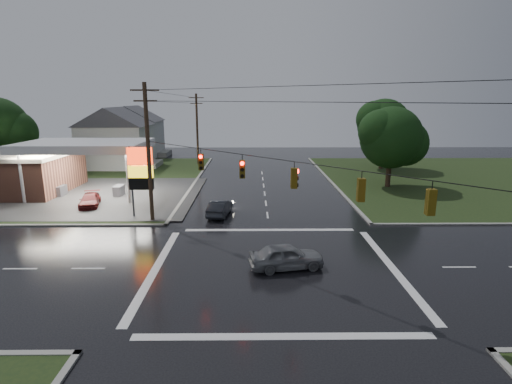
{
  "coord_description": "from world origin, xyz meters",
  "views": [
    {
      "loc": [
        -1.28,
        -21.95,
        9.76
      ],
      "look_at": [
        -1.02,
        6.91,
        3.0
      ],
      "focal_mm": 28.0,
      "sensor_mm": 36.0,
      "label": 1
    }
  ],
  "objects_px": {
    "gas_station": "(21,169)",
    "utility_pole_n": "(197,128)",
    "pylon_sign": "(141,170)",
    "tree_ne_near": "(392,138)",
    "tree_ne_far": "(385,125)",
    "house_far": "(133,130)",
    "car_crossing": "(286,256)",
    "utility_pole_nw": "(148,151)",
    "car_north": "(220,208)",
    "house_near": "(116,137)",
    "car_pump": "(90,200)"
  },
  "relations": [
    {
      "from": "pylon_sign",
      "to": "car_crossing",
      "type": "relative_size",
      "value": 1.38
    },
    {
      "from": "pylon_sign",
      "to": "tree_ne_near",
      "type": "distance_m",
      "value": 27.23
    },
    {
      "from": "gas_station",
      "to": "pylon_sign",
      "type": "distance_m",
      "value": 17.81
    },
    {
      "from": "pylon_sign",
      "to": "tree_ne_near",
      "type": "xyz_separation_m",
      "value": [
        24.64,
        11.49,
        1.55
      ]
    },
    {
      "from": "house_far",
      "to": "car_north",
      "type": "relative_size",
      "value": 2.68
    },
    {
      "from": "car_pump",
      "to": "utility_pole_nw",
      "type": "bearing_deg",
      "value": -47.39
    },
    {
      "from": "pylon_sign",
      "to": "utility_pole_nw",
      "type": "relative_size",
      "value": 0.55
    },
    {
      "from": "gas_station",
      "to": "tree_ne_near",
      "type": "bearing_deg",
      "value": 3.3
    },
    {
      "from": "utility_pole_n",
      "to": "house_near",
      "type": "xyz_separation_m",
      "value": [
        -11.45,
        -2.0,
        -1.06
      ]
    },
    {
      "from": "utility_pole_nw",
      "to": "car_pump",
      "type": "relative_size",
      "value": 2.72
    },
    {
      "from": "house_near",
      "to": "car_north",
      "type": "bearing_deg",
      "value": -55.99
    },
    {
      "from": "house_near",
      "to": "tree_ne_far",
      "type": "xyz_separation_m",
      "value": [
        38.1,
        -2.01,
        1.77
      ]
    },
    {
      "from": "tree_ne_far",
      "to": "car_pump",
      "type": "distance_m",
      "value": 39.44
    },
    {
      "from": "house_far",
      "to": "car_crossing",
      "type": "xyz_separation_m",
      "value": [
        22.65,
        -48.05,
        -3.66
      ]
    },
    {
      "from": "tree_ne_near",
      "to": "car_north",
      "type": "xyz_separation_m",
      "value": [
        -18.21,
        -11.01,
        -4.88
      ]
    },
    {
      "from": "utility_pole_nw",
      "to": "car_crossing",
      "type": "relative_size",
      "value": 2.52
    },
    {
      "from": "tree_ne_near",
      "to": "tree_ne_far",
      "type": "distance_m",
      "value": 12.39
    },
    {
      "from": "gas_station",
      "to": "house_far",
      "type": "bearing_deg",
      "value": 82.5
    },
    {
      "from": "pylon_sign",
      "to": "car_pump",
      "type": "height_order",
      "value": "pylon_sign"
    },
    {
      "from": "utility_pole_nw",
      "to": "utility_pole_n",
      "type": "relative_size",
      "value": 1.05
    },
    {
      "from": "house_far",
      "to": "tree_ne_far",
      "type": "distance_m",
      "value": 41.57
    },
    {
      "from": "pylon_sign",
      "to": "tree_ne_far",
      "type": "bearing_deg",
      "value": 40.35
    },
    {
      "from": "utility_pole_nw",
      "to": "car_north",
      "type": "distance_m",
      "value": 7.56
    },
    {
      "from": "pylon_sign",
      "to": "car_crossing",
      "type": "xyz_separation_m",
      "value": [
        11.2,
        -10.55,
        -3.27
      ]
    },
    {
      "from": "utility_pole_n",
      "to": "tree_ne_far",
      "type": "distance_m",
      "value": 26.96
    },
    {
      "from": "pylon_sign",
      "to": "house_near",
      "type": "bearing_deg",
      "value": 112.28
    },
    {
      "from": "house_near",
      "to": "car_pump",
      "type": "distance_m",
      "value": 22.79
    },
    {
      "from": "utility_pole_n",
      "to": "house_far",
      "type": "relative_size",
      "value": 0.95
    },
    {
      "from": "pylon_sign",
      "to": "utility_pole_n",
      "type": "height_order",
      "value": "utility_pole_n"
    },
    {
      "from": "gas_station",
      "to": "tree_ne_near",
      "type": "distance_m",
      "value": 40.0
    },
    {
      "from": "car_north",
      "to": "tree_ne_near",
      "type": "bearing_deg",
      "value": -139.39
    },
    {
      "from": "house_far",
      "to": "house_near",
      "type": "bearing_deg",
      "value": -85.24
    },
    {
      "from": "gas_station",
      "to": "house_near",
      "type": "height_order",
      "value": "house_near"
    },
    {
      "from": "pylon_sign",
      "to": "utility_pole_nw",
      "type": "xyz_separation_m",
      "value": [
        1.0,
        -1.0,
        1.71
      ]
    },
    {
      "from": "gas_station",
      "to": "utility_pole_n",
      "type": "xyz_separation_m",
      "value": [
        16.18,
        18.3,
        2.92
      ]
    },
    {
      "from": "house_far",
      "to": "tree_ne_near",
      "type": "bearing_deg",
      "value": -35.77
    },
    {
      "from": "car_north",
      "to": "car_pump",
      "type": "bearing_deg",
      "value": -4.34
    },
    {
      "from": "tree_ne_near",
      "to": "car_pump",
      "type": "relative_size",
      "value": 2.22
    },
    {
      "from": "house_near",
      "to": "car_pump",
      "type": "height_order",
      "value": "house_near"
    },
    {
      "from": "tree_ne_far",
      "to": "utility_pole_nw",
      "type": "bearing_deg",
      "value": -137.41
    },
    {
      "from": "utility_pole_n",
      "to": "house_near",
      "type": "distance_m",
      "value": 11.67
    },
    {
      "from": "tree_ne_far",
      "to": "tree_ne_near",
      "type": "bearing_deg",
      "value": -104.07
    },
    {
      "from": "house_far",
      "to": "tree_ne_far",
      "type": "height_order",
      "value": "tree_ne_far"
    },
    {
      "from": "car_north",
      "to": "utility_pole_n",
      "type": "bearing_deg",
      "value": -69.19
    },
    {
      "from": "house_near",
      "to": "tree_ne_near",
      "type": "xyz_separation_m",
      "value": [
        35.09,
        -14.01,
        1.16
      ]
    },
    {
      "from": "utility_pole_n",
      "to": "tree_ne_near",
      "type": "height_order",
      "value": "utility_pole_n"
    },
    {
      "from": "house_far",
      "to": "car_crossing",
      "type": "height_order",
      "value": "house_far"
    },
    {
      "from": "utility_pole_n",
      "to": "tree_ne_far",
      "type": "xyz_separation_m",
      "value": [
        26.65,
        -4.01,
        0.71
      ]
    },
    {
      "from": "tree_ne_far",
      "to": "car_pump",
      "type": "bearing_deg",
      "value": -149.19
    },
    {
      "from": "car_pump",
      "to": "car_crossing",
      "type": "bearing_deg",
      "value": -53.64
    }
  ]
}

